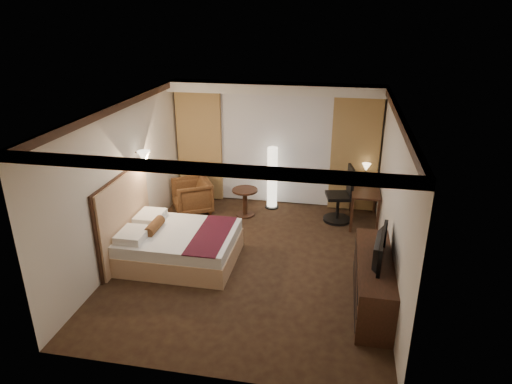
% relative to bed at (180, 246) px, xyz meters
% --- Properties ---
extents(floor, '(4.50, 5.50, 0.01)m').
position_rel_bed_xyz_m(floor, '(1.23, 0.21, -0.28)').
color(floor, black).
rests_on(floor, ground).
extents(ceiling, '(4.50, 5.50, 0.01)m').
position_rel_bed_xyz_m(ceiling, '(1.23, 0.21, 2.42)').
color(ceiling, white).
rests_on(ceiling, back_wall).
extents(back_wall, '(4.50, 0.02, 2.70)m').
position_rel_bed_xyz_m(back_wall, '(1.23, 2.96, 1.07)').
color(back_wall, beige).
rests_on(back_wall, floor).
extents(left_wall, '(0.02, 5.50, 2.70)m').
position_rel_bed_xyz_m(left_wall, '(-1.02, 0.21, 1.07)').
color(left_wall, beige).
rests_on(left_wall, floor).
extents(right_wall, '(0.02, 5.50, 2.70)m').
position_rel_bed_xyz_m(right_wall, '(3.48, 0.21, 1.07)').
color(right_wall, beige).
rests_on(right_wall, floor).
extents(crown_molding, '(4.50, 5.50, 0.12)m').
position_rel_bed_xyz_m(crown_molding, '(1.23, 0.21, 2.36)').
color(crown_molding, black).
rests_on(crown_molding, ceiling).
extents(soffit, '(4.50, 0.50, 0.20)m').
position_rel_bed_xyz_m(soffit, '(1.23, 2.71, 2.32)').
color(soffit, white).
rests_on(soffit, ceiling).
extents(curtain_sheer, '(2.48, 0.04, 2.45)m').
position_rel_bed_xyz_m(curtain_sheer, '(1.23, 2.88, 0.97)').
color(curtain_sheer, silver).
rests_on(curtain_sheer, back_wall).
extents(curtain_left_drape, '(1.00, 0.14, 2.45)m').
position_rel_bed_xyz_m(curtain_left_drape, '(-0.47, 2.82, 0.97)').
color(curtain_left_drape, '#A7894C').
rests_on(curtain_left_drape, back_wall).
extents(curtain_right_drape, '(1.00, 0.14, 2.45)m').
position_rel_bed_xyz_m(curtain_right_drape, '(2.93, 2.82, 0.97)').
color(curtain_right_drape, '#A7894C').
rests_on(curtain_right_drape, back_wall).
extents(wall_sconce, '(0.24, 0.24, 0.24)m').
position_rel_bed_xyz_m(wall_sconce, '(-0.86, 0.75, 1.34)').
color(wall_sconce, white).
rests_on(wall_sconce, left_wall).
extents(bed, '(1.92, 1.50, 0.56)m').
position_rel_bed_xyz_m(bed, '(0.00, 0.00, 0.00)').
color(bed, white).
rests_on(bed, floor).
extents(headboard, '(0.12, 1.80, 1.50)m').
position_rel_bed_xyz_m(headboard, '(-0.97, 0.00, 0.47)').
color(headboard, tan).
rests_on(headboard, floor).
extents(armchair, '(1.00, 1.02, 0.78)m').
position_rel_bed_xyz_m(armchair, '(-0.45, 2.05, 0.11)').
color(armchair, '#492A16').
rests_on(armchair, floor).
extents(side_table, '(0.54, 0.54, 0.59)m').
position_rel_bed_xyz_m(side_table, '(0.72, 2.06, 0.02)').
color(side_table, black).
rests_on(side_table, floor).
extents(floor_lamp, '(0.29, 0.29, 1.40)m').
position_rel_bed_xyz_m(floor_lamp, '(1.21, 2.57, 0.42)').
color(floor_lamp, white).
rests_on(floor_lamp, floor).
extents(desk, '(0.55, 1.14, 0.75)m').
position_rel_bed_xyz_m(desk, '(3.18, 2.21, 0.09)').
color(desk, black).
rests_on(desk, floor).
extents(desk_lamp, '(0.18, 0.18, 0.34)m').
position_rel_bed_xyz_m(desk_lamp, '(3.18, 2.63, 0.64)').
color(desk_lamp, '#FFD899').
rests_on(desk_lamp, desk).
extents(office_chair, '(0.67, 0.67, 1.19)m').
position_rel_bed_xyz_m(office_chair, '(2.65, 2.16, 0.32)').
color(office_chair, black).
rests_on(office_chair, floor).
extents(dresser, '(0.50, 1.96, 0.76)m').
position_rel_bed_xyz_m(dresser, '(3.23, -0.66, 0.10)').
color(dresser, black).
rests_on(dresser, floor).
extents(television, '(0.72, 1.08, 0.13)m').
position_rel_bed_xyz_m(television, '(3.20, -0.66, 0.77)').
color(television, black).
rests_on(television, dresser).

